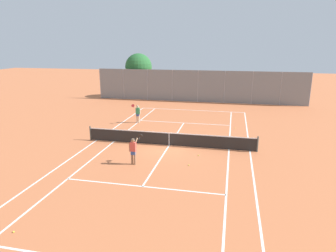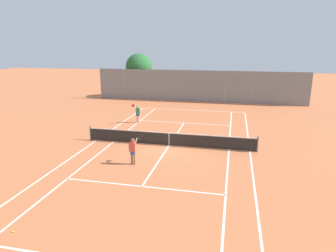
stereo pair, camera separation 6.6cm
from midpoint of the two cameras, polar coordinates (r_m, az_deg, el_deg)
ground_plane at (r=21.05m, az=0.29°, el=-3.75°), size 120.00×120.00×0.00m
court_line_markings at (r=21.05m, az=0.29°, el=-3.74°), size 11.10×23.90×0.01m
tennis_net at (r=20.89m, az=0.29°, el=-2.43°), size 12.00×0.10×1.07m
player_near_side at (r=17.69m, az=-6.56°, el=-4.45°), size 0.71×0.72×1.77m
player_far_left at (r=27.04m, az=-5.69°, el=2.54°), size 0.66×0.73×1.77m
loose_tennis_ball_0 at (r=19.26m, az=5.88°, el=-5.58°), size 0.07×0.07×0.07m
loose_tennis_ball_1 at (r=17.71m, az=4.04°, el=-7.46°), size 0.07×0.07×0.07m
loose_tennis_ball_2 at (r=25.86m, az=12.76°, el=-0.41°), size 0.07×0.07×0.07m
loose_tennis_ball_3 at (r=13.36m, az=-27.32°, el=-17.43°), size 0.07×0.07×0.07m
loose_tennis_ball_4 at (r=21.22m, az=-0.91°, el=-3.50°), size 0.07×0.07×0.07m
back_fence at (r=36.79m, az=5.85°, el=7.54°), size 25.56×0.08×3.87m
tree_behind_left at (r=40.49m, az=-5.57°, el=10.95°), size 3.52×3.52×5.72m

